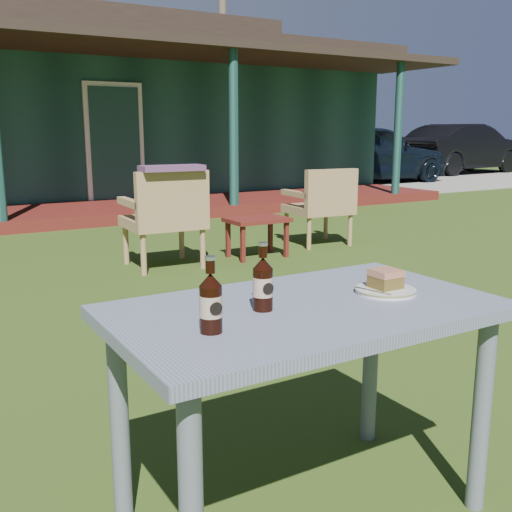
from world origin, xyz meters
TOP-DOWN VIEW (x-y plane):
  - ground at (0.00, 0.00)m, footprint 80.00×80.00m
  - gravel_strip at (10.50, 8.50)m, footprint 9.00×6.00m
  - tree_mid at (3.00, 18.50)m, footprint 0.28×0.28m
  - tree_right at (9.50, 17.00)m, footprint 0.28×0.28m
  - car_near at (8.71, 8.11)m, footprint 4.27×1.81m
  - car_far at (13.44, 9.27)m, footprint 4.47×1.84m
  - cafe_table at (0.00, -1.60)m, footprint 1.20×0.70m
  - plate at (0.31, -1.62)m, footprint 0.20×0.20m
  - cake_slice at (0.32, -1.61)m, footprint 0.09×0.09m
  - fork at (0.25, -1.63)m, footprint 0.05×0.14m
  - cola_bottle_near at (-0.14, -1.58)m, footprint 0.06×0.06m
  - cola_bottle_far at (-0.37, -1.68)m, footprint 0.06×0.06m
  - bottle_cap at (-0.09, -1.49)m, footprint 0.03×0.03m
  - armchair_left at (1.02, 2.02)m, footprint 0.69×0.65m
  - armchair_right at (2.93, 2.20)m, footprint 0.67×0.63m
  - floral_throw at (1.01, 1.84)m, footprint 0.56×0.24m
  - side_table at (1.99, 2.01)m, footprint 0.60×0.40m

SIDE VIEW (x-z plane):
  - ground at x=0.00m, z-range 0.00..0.00m
  - gravel_strip at x=10.50m, z-range 0.00..0.02m
  - side_table at x=1.99m, z-range 0.14..0.54m
  - armchair_right at x=2.93m, z-range 0.05..0.90m
  - armchair_left at x=1.02m, z-range 0.06..0.96m
  - cafe_table at x=0.00m, z-range 0.26..0.98m
  - car_near at x=8.71m, z-range 0.00..1.44m
  - car_far at x=13.44m, z-range 0.00..1.44m
  - bottle_cap at x=-0.09m, z-range 0.72..0.73m
  - plate at x=0.31m, z-range 0.72..0.74m
  - fork at x=0.25m, z-range 0.73..0.74m
  - cake_slice at x=0.32m, z-range 0.73..0.80m
  - cola_bottle_near at x=-0.14m, z-range 0.70..0.91m
  - cola_bottle_far at x=-0.37m, z-range 0.70..0.91m
  - floral_throw at x=1.01m, z-range 0.90..0.95m
  - tree_mid at x=3.00m, z-range 0.00..9.50m
  - tree_right at x=9.50m, z-range 0.00..11.00m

